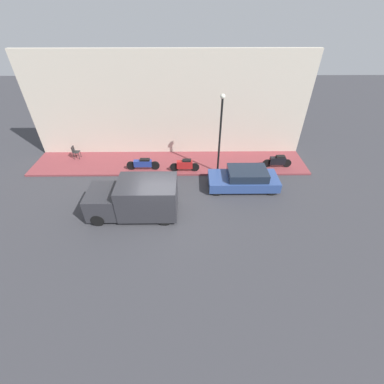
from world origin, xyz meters
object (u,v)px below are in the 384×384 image
motorcycle_black (278,161)px  streetlamp (220,128)px  parked_car (244,179)px  delivery_van (135,198)px  cafe_chair (75,151)px  motorcycle_blue (143,164)px  motorcycle_red (185,165)px

motorcycle_black → streetlamp: 4.71m
parked_car → motorcycle_black: bearing=-51.1°
delivery_van → cafe_chair: bearing=42.1°
streetlamp → parked_car: bearing=-137.3°
parked_car → motorcycle_black: parked_car is taller
motorcycle_blue → motorcycle_black: 8.75m
motorcycle_red → streetlamp: bearing=-92.8°
streetlamp → cafe_chair: (1.82, 9.66, -2.41)m
parked_car → streetlamp: streetlamp is taller
delivery_van → motorcycle_black: 9.59m
motorcycle_red → streetlamp: (-0.10, -2.10, 2.50)m
parked_car → streetlamp: (1.53, 1.41, 2.48)m
parked_car → motorcycle_red: (1.63, 3.51, -0.02)m
motorcycle_blue → streetlamp: 5.42m
motorcycle_black → parked_car: bearing=128.9°
delivery_van → motorcycle_red: size_ratio=2.40×
parked_car → motorcycle_red: size_ratio=2.17×
motorcycle_red → motorcycle_blue: size_ratio=0.88×
motorcycle_blue → motorcycle_black: size_ratio=1.14×
motorcycle_red → cafe_chair: cafe_chair is taller
cafe_chair → motorcycle_black: bearing=-95.4°
delivery_van → motorcycle_blue: bearing=2.8°
delivery_van → streetlamp: (3.78, -4.59, 2.08)m
parked_car → motorcycle_blue: size_ratio=1.90×
parked_car → delivery_van: size_ratio=0.90×
motorcycle_blue → motorcycle_black: bearing=-88.6°
parked_car → streetlamp: size_ratio=0.83×
motorcycle_red → streetlamp: size_ratio=0.38×
motorcycle_black → delivery_van: bearing=116.8°
streetlamp → motorcycle_blue: bearing=86.3°
motorcycle_red → motorcycle_black: bearing=-85.9°
delivery_van → motorcycle_black: delivery_van is taller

